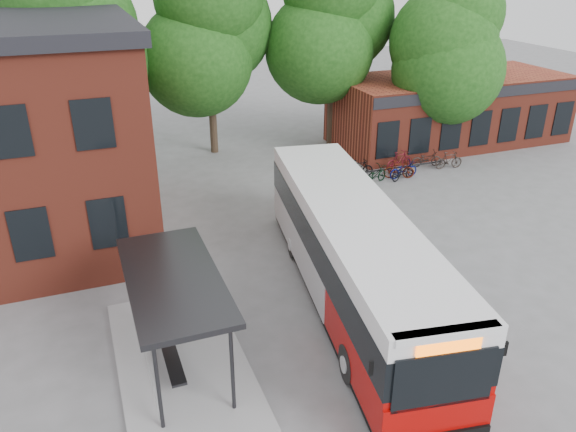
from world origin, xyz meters
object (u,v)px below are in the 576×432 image
object	(u,v)px
bicycle_0	(375,175)
bicycle_6	(426,159)
bus_shelter	(177,320)
bicycle_3	(399,169)
bicycle_4	(403,170)
bicycle_2	(403,172)
bicycle_5	(399,161)
city_bus	(352,255)
bicycle_1	(359,169)
bicycle_7	(449,160)

from	to	relation	value
bicycle_0	bicycle_6	bearing A→B (deg)	-96.89
bicycle_0	bicycle_6	xyz separation A→B (m)	(3.88, 1.26, -0.03)
bus_shelter	bicycle_3	world-z (taller)	bus_shelter
bicycle_3	bicycle_4	distance (m)	0.26
bicycle_2	bicycle_6	bearing A→B (deg)	-77.67
bicycle_5	bicycle_6	world-z (taller)	bicycle_5
city_bus	bicycle_0	bearing A→B (deg)	65.88
bus_shelter	bicycle_3	size ratio (longest dim) A/B	4.40
bicycle_1	bicycle_2	distance (m)	2.26
bicycle_4	bicycle_5	xyz separation A→B (m)	(0.39, 1.07, 0.09)
bus_shelter	bicycle_2	xyz separation A→B (m)	(13.45, 10.16, -1.04)
bicycle_6	bicycle_5	bearing A→B (deg)	98.18
bicycle_4	bicycle_7	distance (m)	3.03
bicycle_0	city_bus	bearing A→B (deg)	121.87
bicycle_3	bicycle_7	distance (m)	3.29
bicycle_6	bicycle_7	xyz separation A→B (m)	(0.95, -0.69, 0.03)
bicycle_5	bicycle_6	xyz separation A→B (m)	(1.67, -0.07, -0.09)
bicycle_3	bicycle_6	xyz separation A→B (m)	(2.32, 1.00, -0.04)
bicycle_0	bicycle_4	bearing A→B (deg)	-106.66
bicycle_6	bicycle_7	world-z (taller)	bicycle_7
city_bus	bicycle_7	bearing A→B (deg)	50.77
bicycle_6	bicycle_3	bearing A→B (deg)	123.67
city_bus	bus_shelter	bearing A→B (deg)	-159.38
bicycle_0	bicycle_7	xyz separation A→B (m)	(4.83, 0.57, 0.00)
bicycle_5	bicycle_6	distance (m)	1.68
bicycle_0	bicycle_5	xyz separation A→B (m)	(2.21, 1.33, 0.06)
city_bus	bicycle_5	distance (m)	13.11
bicycle_3	bicycle_5	distance (m)	1.24
bicycle_3	bicycle_0	bearing A→B (deg)	121.64
bus_shelter	bicycle_2	size ratio (longest dim) A/B	4.53
bicycle_5	bicycle_7	xyz separation A→B (m)	(2.62, -0.76, -0.06)
bicycle_1	bicycle_4	bearing A→B (deg)	-107.82
bicycle_3	bicycle_5	world-z (taller)	bicycle_5
bus_shelter	bicycle_1	size ratio (longest dim) A/B	4.27
bicycle_4	bicycle_5	world-z (taller)	bicycle_5
bicycle_2	bus_shelter	bearing A→B (deg)	110.23
bicycle_1	bicycle_5	world-z (taller)	bicycle_5
bus_shelter	bicycle_4	distance (m)	17.19
bicycle_0	bicycle_3	distance (m)	1.59
bicycle_4	bicycle_7	size ratio (longest dim) A/B	1.06
city_bus	bicycle_4	distance (m)	12.05
city_bus	bicycle_4	xyz separation A→B (m)	(7.68, 9.21, -1.24)
bus_shelter	bicycle_2	bearing A→B (deg)	37.09
bicycle_2	bicycle_5	xyz separation A→B (m)	(0.58, 1.32, 0.12)
bicycle_4	bicycle_7	bearing A→B (deg)	-88.99
bicycle_1	bicycle_3	xyz separation A→B (m)	(1.92, -0.81, -0.01)
bicycle_7	bicycle_5	bearing A→B (deg)	80.59
bus_shelter	bicycle_2	distance (m)	16.89
city_bus	bicycle_3	bearing A→B (deg)	60.25
bicycle_2	bicycle_4	bearing A→B (deg)	-53.05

